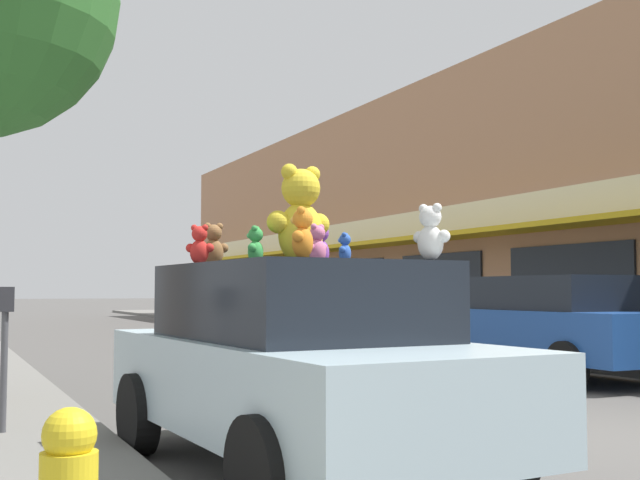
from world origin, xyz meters
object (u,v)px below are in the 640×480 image
object	(u,v)px
teddy_bear_green	(255,246)
parked_car_far_center	(547,323)
teddy_bear_blue	(345,248)
plush_art_car	(296,363)
teddy_bear_brown	(213,245)
teddy_bear_red	(200,245)
teddy_bear_pink	(317,245)
teddy_bear_white	(431,233)
teddy_bear_giant	(300,217)
teddy_bear_purple	(320,246)
parking_meter	(5,339)
teddy_bear_orange	(302,234)

from	to	relation	value
teddy_bear_green	parked_car_far_center	distance (m)	7.80
teddy_bear_green	teddy_bear_blue	world-z (taller)	teddy_bear_green
plush_art_car	teddy_bear_brown	xyz separation A→B (m)	(-0.40, 0.78, 0.92)
teddy_bear_blue	parked_car_far_center	bearing A→B (deg)	168.07
teddy_bear_blue	teddy_bear_red	size ratio (longest dim) A/B	0.69
teddy_bear_green	teddy_bear_pink	xyz separation A→B (m)	(0.42, -0.22, 0.01)
teddy_bear_white	teddy_bear_red	distance (m)	1.91
teddy_bear_giant	teddy_bear_pink	distance (m)	0.33
teddy_bear_white	parked_car_far_center	world-z (taller)	teddy_bear_white
parked_car_far_center	plush_art_car	bearing A→B (deg)	-145.08
teddy_bear_giant	teddy_bear_blue	bearing A→B (deg)	85.79
teddy_bear_giant	teddy_bear_purple	world-z (taller)	teddy_bear_giant
parked_car_far_center	teddy_bear_purple	bearing A→B (deg)	-146.57
teddy_bear_green	teddy_bear_blue	xyz separation A→B (m)	(0.47, -0.59, -0.04)
teddy_bear_green	teddy_bear_blue	bearing A→B (deg)	71.86
teddy_bear_purple	parking_meter	bearing A→B (deg)	-78.62
teddy_bear_pink	parking_meter	xyz separation A→B (m)	(-2.08, 2.05, -0.78)
teddy_bear_brown	teddy_bear_blue	bearing A→B (deg)	124.60
teddy_bear_green	parking_meter	bearing A→B (deg)	-104.26
teddy_bear_giant	teddy_bear_pink	xyz separation A→B (m)	(0.04, -0.24, -0.23)
plush_art_car	parking_meter	size ratio (longest dim) A/B	3.27
teddy_bear_red	teddy_bear_green	bearing A→B (deg)	172.92
parked_car_far_center	teddy_bear_blue	bearing A→B (deg)	-141.80
teddy_bear_orange	teddy_bear_pink	bearing A→B (deg)	-173.68
teddy_bear_green	teddy_bear_pink	world-z (taller)	teddy_bear_pink
teddy_bear_brown	teddy_bear_orange	distance (m)	1.65
teddy_bear_pink	teddy_bear_green	bearing A→B (deg)	-52.59
teddy_bear_pink	parking_meter	world-z (taller)	teddy_bear_pink
teddy_bear_blue	teddy_bear_white	bearing A→B (deg)	69.72
teddy_bear_giant	teddy_bear_white	size ratio (longest dim) A/B	2.05
teddy_bear_white	parking_meter	world-z (taller)	teddy_bear_white
teddy_bear_green	teddy_bear_pink	size ratio (longest dim) A/B	0.95
teddy_bear_orange	parking_meter	xyz separation A→B (m)	(-1.56, 2.92, -0.79)
teddy_bear_white	teddy_bear_brown	size ratio (longest dim) A/B	1.09
teddy_bear_orange	parked_car_far_center	xyz separation A→B (m)	(6.63, 5.26, -0.88)
teddy_bear_green	teddy_bear_purple	xyz separation A→B (m)	(0.71, 0.34, 0.03)
teddy_bear_white	teddy_bear_purple	xyz separation A→B (m)	(-0.10, 1.53, -0.01)
teddy_bear_blue	teddy_bear_orange	bearing A→B (deg)	-9.01
teddy_bear_pink	parked_car_far_center	world-z (taller)	teddy_bear_pink
plush_art_car	teddy_bear_giant	world-z (taller)	teddy_bear_giant
teddy_bear_white	teddy_bear_blue	size ratio (longest dim) A/B	1.77
teddy_bear_giant	teddy_bear_white	world-z (taller)	teddy_bear_giant
teddy_bear_pink	parked_car_far_center	xyz separation A→B (m)	(6.11, 4.40, -0.86)
teddy_bear_pink	teddy_bear_purple	bearing A→B (deg)	-142.66
teddy_bear_blue	teddy_bear_giant	bearing A→B (deg)	-132.62
teddy_bear_blue	teddy_bear_pink	bearing A→B (deg)	-133.42
teddy_bear_white	teddy_bear_orange	bearing A→B (deg)	58.61
plush_art_car	teddy_bear_green	xyz separation A→B (m)	(-0.25, 0.21, 0.89)
teddy_bear_white	teddy_bear_pink	distance (m)	1.05
teddy_bear_brown	parked_car_far_center	size ratio (longest dim) A/B	0.08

